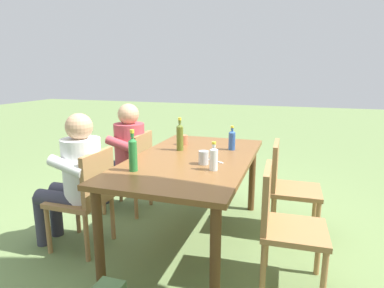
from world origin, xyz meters
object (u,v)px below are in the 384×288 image
at_px(chair_near_left, 133,168).
at_px(person_in_white_shirt, 75,174).
at_px(chair_far_left, 287,184).
at_px(bottle_green, 133,153).
at_px(bottle_clear, 214,158).
at_px(bottle_blue, 232,140).
at_px(table_knife, 210,160).
at_px(chair_near_right, 87,194).
at_px(bottle_olive, 180,136).
at_px(dining_table, 192,167).
at_px(person_in_plaid_shirt, 124,152).
at_px(cup_steel, 204,158).
at_px(cup_terracotta, 184,140).
at_px(chair_far_right, 283,221).

xyz_separation_m(chair_near_left, person_in_white_shirt, (0.82, -0.11, 0.17)).
xyz_separation_m(chair_far_left, bottle_green, (0.91, -1.10, 0.42)).
height_order(bottle_clear, bottle_blue, bottle_blue).
bearing_deg(chair_near_left, bottle_green, 28.83).
relative_size(bottle_blue, table_knife, 1.04).
xyz_separation_m(chair_near_right, chair_near_left, (-0.82, -0.00, 0.00)).
bearing_deg(bottle_green, bottle_olive, 171.45).
relative_size(person_in_white_shirt, table_knife, 5.33).
xyz_separation_m(dining_table, bottle_olive, (-0.22, -0.19, 0.22)).
relative_size(chair_near_right, person_in_plaid_shirt, 0.74).
height_order(chair_near_left, cup_steel, cup_steel).
relative_size(person_in_plaid_shirt, cup_terracotta, 12.09).
distance_m(bottle_clear, bottle_blue, 0.68).
bearing_deg(person_in_white_shirt, bottle_green, 81.00).
bearing_deg(bottle_olive, chair_near_right, -44.41).
bearing_deg(bottle_green, person_in_white_shirt, -99.00).
xyz_separation_m(bottle_olive, table_knife, (0.25, 0.36, -0.13)).
xyz_separation_m(chair_near_left, bottle_clear, (0.71, 1.07, 0.38)).
bearing_deg(bottle_olive, chair_near_left, -107.61).
relative_size(chair_near_left, bottle_green, 2.77).
xyz_separation_m(bottle_green, cup_terracotta, (-0.95, 0.06, -0.09)).
bearing_deg(cup_terracotta, chair_near_left, -85.88).
relative_size(chair_far_right, chair_far_left, 1.00).
relative_size(dining_table, cup_terracotta, 18.52).
bearing_deg(bottle_clear, bottle_olive, -138.25).
relative_size(person_in_plaid_shirt, table_knife, 5.33).
bearing_deg(bottle_blue, chair_far_right, 33.65).
bearing_deg(person_in_white_shirt, chair_far_right, 89.89).
relative_size(chair_far_left, person_in_plaid_shirt, 0.74).
distance_m(bottle_blue, bottle_olive, 0.49).
bearing_deg(person_in_white_shirt, chair_far_left, 115.36).
bearing_deg(chair_near_left, cup_steel, 58.85).
height_order(chair_near_right, person_in_plaid_shirt, person_in_plaid_shirt).
height_order(person_in_plaid_shirt, cup_steel, person_in_plaid_shirt).
xyz_separation_m(bottle_blue, cup_steel, (0.55, -0.12, -0.04)).
distance_m(chair_far_right, bottle_green, 1.18).
bearing_deg(table_knife, chair_near_left, -114.44).
xyz_separation_m(chair_near_right, bottle_clear, (-0.11, 1.07, 0.38)).
bearing_deg(cup_terracotta, chair_near_right, -33.41).
xyz_separation_m(person_in_white_shirt, person_in_plaid_shirt, (-0.81, 0.00, 0.00)).
xyz_separation_m(chair_far_right, table_knife, (-0.38, -0.63, 0.29)).
bearing_deg(person_in_white_shirt, cup_terracotta, 141.76).
bearing_deg(chair_near_left, person_in_plaid_shirt, -88.41).
xyz_separation_m(person_in_white_shirt, bottle_olive, (-0.62, 0.72, 0.25)).
relative_size(cup_terracotta, table_knife, 0.44).
bearing_deg(dining_table, chair_far_right, 62.91).
relative_size(chair_near_left, cup_terracotta, 8.92).
bearing_deg(bottle_blue, cup_steel, -12.20).
distance_m(chair_far_left, cup_steel, 0.93).
distance_m(chair_near_left, bottle_blue, 1.14).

